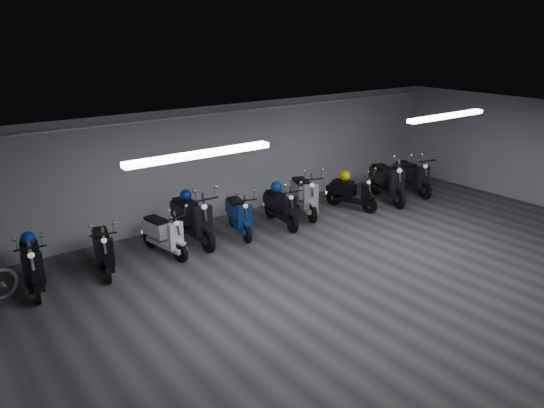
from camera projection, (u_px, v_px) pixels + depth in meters
floor at (377, 287)px, 9.49m from camera, size 14.00×10.00×0.01m
ceiling at (388, 137)px, 8.59m from camera, size 14.00×10.00×0.01m
back_wall at (231, 160)px, 12.85m from camera, size 14.00×0.01×2.80m
fluor_strip_left at (201, 154)px, 7.69m from camera, size 2.40×0.18×0.08m
fluor_strip_right at (447, 116)px, 11.05m from camera, size 2.40×0.18×0.08m
conduit at (231, 112)px, 12.40m from camera, size 13.60×0.05×0.05m
scooter_0 at (31, 257)px, 9.22m from camera, size 0.82×1.78×1.27m
scooter_1 at (102, 243)px, 9.93m from camera, size 0.89×1.70×1.21m
scooter_2 at (164, 228)px, 10.68m from camera, size 0.81×1.68×1.20m
scooter_3 at (192, 212)px, 11.25m from camera, size 0.67×1.96×1.46m
scooter_4 at (239, 209)px, 11.77m from camera, size 0.96×1.72×1.22m
scooter_5 at (281, 201)px, 12.30m from camera, size 0.77×1.71×1.23m
scooter_6 at (305, 189)px, 13.00m from camera, size 1.23×1.93×1.36m
scooter_7 at (352, 188)px, 13.42m from camera, size 0.97×1.68×1.19m
scooter_8 at (388, 175)px, 14.01m from camera, size 1.29×2.09×1.48m
scooter_9 at (413, 171)px, 14.72m from camera, size 0.98×1.89×1.34m
helmet_0 at (276, 187)px, 12.40m from camera, size 0.28×0.28×0.28m
helmet_1 at (28, 238)px, 9.33m from camera, size 0.25×0.25×0.25m
helmet_2 at (186, 195)px, 11.36m from camera, size 0.26×0.26×0.26m
helmet_3 at (345, 176)px, 13.46m from camera, size 0.28×0.28×0.28m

